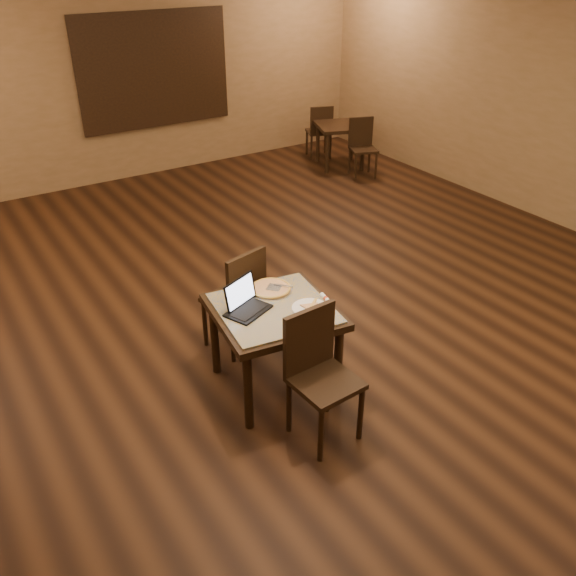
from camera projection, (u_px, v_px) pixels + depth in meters
ground at (318, 323)px, 5.93m from camera, size 10.00×10.00×0.00m
wall_back at (121, 77)px, 8.82m from camera, size 8.00×0.02×3.00m
mural at (154, 70)px, 9.00m from camera, size 2.34×0.05×1.64m
tiled_table at (274, 318)px, 4.79m from camera, size 1.04×1.04×0.76m
chair_main_near at (318, 368)px, 4.38m from camera, size 0.47×0.47×1.01m
chair_main_far at (239, 295)px, 5.29m from camera, size 0.52×0.52×1.00m
laptop at (244, 302)px, 4.69m from camera, size 0.40×0.38×0.23m
plate at (310, 308)px, 4.70m from camera, size 0.29×0.29×0.02m
pizza_slice at (310, 307)px, 4.70m from camera, size 0.24×0.24×0.02m
pizza_pan at (271, 290)px, 4.96m from camera, size 0.36×0.36×0.01m
pizza_whole at (271, 288)px, 4.96m from camera, size 0.33×0.33×0.02m
spatula at (274, 287)px, 4.95m from camera, size 0.26×0.27×0.01m
napkin_roll at (326, 299)px, 4.81m from camera, size 0.06×0.16×0.04m
other_table_a at (340, 132)px, 9.71m from camera, size 0.94×0.94×0.68m
other_table_a_chair_near at (362, 144)px, 9.38m from camera, size 0.49×0.49×0.88m
other_table_a_chair_far at (320, 129)px, 10.11m from camera, size 0.49×0.49×0.88m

